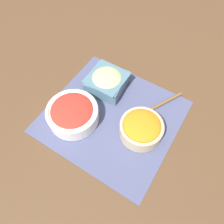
# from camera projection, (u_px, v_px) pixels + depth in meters

# --- Properties ---
(ground_plane) EXTENTS (3.00, 3.00, 0.00)m
(ground_plane) POSITION_uv_depth(u_px,v_px,m) (112.00, 116.00, 0.86)
(ground_plane) COLOR #513823
(placemat) EXTENTS (0.50, 0.47, 0.00)m
(placemat) POSITION_uv_depth(u_px,v_px,m) (112.00, 116.00, 0.86)
(placemat) COLOR #474C70
(placemat) RESTS_ON ground_plane
(cucumber_bowl) EXTENTS (0.16, 0.16, 0.08)m
(cucumber_bowl) POSITION_uv_depth(u_px,v_px,m) (107.00, 81.00, 0.90)
(cucumber_bowl) COLOR slate
(cucumber_bowl) RESTS_ON placemat
(carrot_bowl) EXTENTS (0.16, 0.16, 0.08)m
(carrot_bowl) POSITION_uv_depth(u_px,v_px,m) (141.00, 128.00, 0.79)
(carrot_bowl) COLOR #C6B28E
(carrot_bowl) RESTS_ON placemat
(tomato_bowl) EXTENTS (0.19, 0.19, 0.08)m
(tomato_bowl) POSITION_uv_depth(u_px,v_px,m) (73.00, 113.00, 0.82)
(tomato_bowl) COLOR white
(tomato_bowl) RESTS_ON placemat
(wooden_spoon) EXTENTS (0.12, 0.21, 0.02)m
(wooden_spoon) POSITION_uv_depth(u_px,v_px,m) (150.00, 109.00, 0.86)
(wooden_spoon) COLOR brown
(wooden_spoon) RESTS_ON placemat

